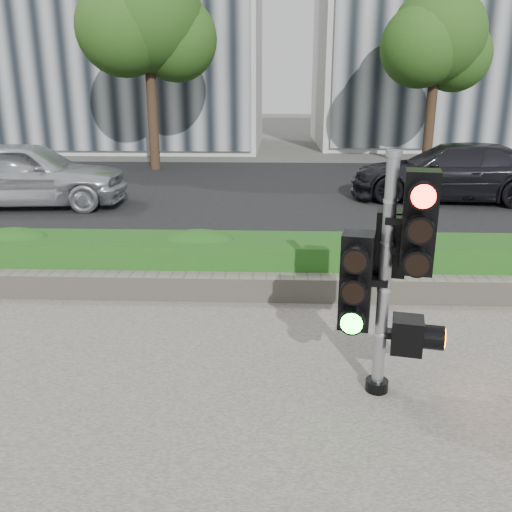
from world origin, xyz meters
The scene contains 11 objects.
ground centered at (0.00, 0.00, 0.00)m, with size 120.00×120.00×0.00m, color #51514C.
road centered at (0.00, 10.00, 0.01)m, with size 60.00×13.00×0.02m, color black.
curb centered at (0.00, 3.15, 0.06)m, with size 60.00×0.25×0.12m, color gray.
stone_wall centered at (0.00, 1.90, 0.20)m, with size 12.00×0.32×0.34m, color gray.
hedge centered at (0.00, 2.55, 0.37)m, with size 12.00×1.00×0.68m, color #378D2B.
building_right centered at (11.00, 25.00, 6.00)m, with size 18.00×10.00×12.00m, color #B7B7B2.
tree_left centered at (-4.52, 14.56, 5.04)m, with size 4.61×4.03×7.34m.
tree_right centered at (5.48, 15.55, 4.48)m, with size 4.10×3.58×6.53m.
traffic_signal centered at (0.97, -0.42, 1.30)m, with size 0.83×0.66×2.30m.
car_silver centered at (-6.20, 7.89, 0.84)m, with size 1.93×4.79×1.63m, color silver.
car_dark centered at (4.44, 9.14, 0.76)m, with size 2.06×5.08×1.47m, color black.
Camera 1 is at (-0.05, -5.13, 2.83)m, focal length 38.00 mm.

